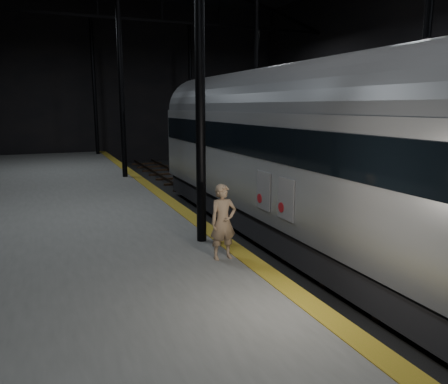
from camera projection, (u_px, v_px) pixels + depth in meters
ground at (258, 225)px, 17.29m from camera, size 44.00×44.00×0.00m
platform_left at (56, 234)px, 14.38m from camera, size 9.00×43.80×1.00m
platform_right at (405, 198)px, 20.00m from camera, size 9.00×43.80×1.00m
tactile_strip at (179, 208)px, 15.88m from camera, size 0.50×43.80×0.01m
track at (258, 224)px, 17.28m from camera, size 2.40×43.00×0.24m
train at (315, 152)px, 13.32m from camera, size 3.28×21.97×5.87m
woman at (223, 222)px, 10.45m from camera, size 0.68×0.46×1.83m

